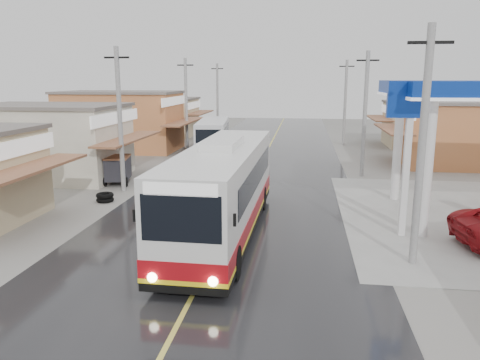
{
  "coord_description": "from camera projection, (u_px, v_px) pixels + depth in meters",
  "views": [
    {
      "loc": [
        3.1,
        -15.93,
        6.3
      ],
      "look_at": [
        0.48,
        3.46,
        2.04
      ],
      "focal_mm": 35.0,
      "sensor_mm": 36.0,
      "label": 1
    }
  ],
  "objects": [
    {
      "name": "coach_bus",
      "position": [
        224.0,
        190.0,
        18.92
      ],
      "size": [
        3.02,
        12.61,
        3.92
      ],
      "rotation": [
        0.0,
        0.0,
        -0.02
      ],
      "color": "silver",
      "rests_on": "road"
    },
    {
      "name": "centre_line",
      "position": [
        256.0,
        173.0,
        31.69
      ],
      "size": [
        0.15,
        90.0,
        0.01
      ],
      "primitive_type": "cube",
      "color": "#D8CC4C",
      "rests_on": "road"
    },
    {
      "name": "second_bus",
      "position": [
        213.0,
        136.0,
        39.58
      ],
      "size": [
        3.21,
        8.74,
        2.83
      ],
      "rotation": [
        0.0,
        0.0,
        0.11
      ],
      "color": "silver",
      "rests_on": "road"
    },
    {
      "name": "tricycle_near",
      "position": [
        118.0,
        168.0,
        28.36
      ],
      "size": [
        1.85,
        2.27,
        1.69
      ],
      "rotation": [
        0.0,
        0.0,
        0.2
      ],
      "color": "#26262D",
      "rests_on": "ground"
    },
    {
      "name": "utility_poles_left",
      "position": [
        160.0,
        168.0,
        33.58
      ],
      "size": [
        1.6,
        50.0,
        8.0
      ],
      "primitive_type": null,
      "color": "gray",
      "rests_on": "ground"
    },
    {
      "name": "road",
      "position": [
        256.0,
        173.0,
        31.7
      ],
      "size": [
        12.0,
        90.0,
        0.02
      ],
      "primitive_type": "cube",
      "color": "black",
      "rests_on": "ground"
    },
    {
      "name": "shopfronts_left",
      "position": [
        93.0,
        161.0,
        36.3
      ],
      "size": [
        11.0,
        44.0,
        5.2
      ],
      "primitive_type": null,
      "color": "tan",
      "rests_on": "ground"
    },
    {
      "name": "cyclist",
      "position": [
        176.0,
        192.0,
        23.68
      ],
      "size": [
        0.79,
        1.85,
        1.95
      ],
      "rotation": [
        0.0,
        0.0,
        -0.09
      ],
      "color": "black",
      "rests_on": "ground"
    },
    {
      "name": "ground",
      "position": [
        214.0,
        253.0,
        17.17
      ],
      "size": [
        120.0,
        120.0,
        0.0
      ],
      "primitive_type": "plane",
      "color": "slate",
      "rests_on": "ground"
    },
    {
      "name": "utility_poles_right",
      "position": [
        361.0,
        176.0,
        30.78
      ],
      "size": [
        1.6,
        36.0,
        8.0
      ],
      "primitive_type": null,
      "color": "gray",
      "rests_on": "ground"
    },
    {
      "name": "tyre_stack",
      "position": [
        105.0,
        197.0,
        24.33
      ],
      "size": [
        0.91,
        0.91,
        0.47
      ],
      "color": "black",
      "rests_on": "ground"
    }
  ]
}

